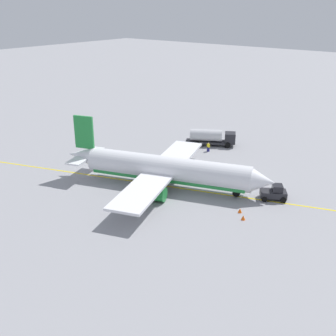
% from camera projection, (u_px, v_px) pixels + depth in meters
% --- Properties ---
extents(ground_plane, '(400.00, 400.00, 0.00)m').
position_uv_depth(ground_plane, '(168.00, 186.00, 62.85)').
color(ground_plane, '#939399').
extents(airplane, '(31.88, 28.31, 9.73)m').
position_uv_depth(airplane, '(165.00, 170.00, 62.00)').
color(airplane, white).
rests_on(airplane, ground).
extents(fuel_tanker, '(9.41, 6.94, 3.15)m').
position_uv_depth(fuel_tanker, '(211.00, 137.00, 80.34)').
color(fuel_tanker, '#2D2D33').
rests_on(fuel_tanker, ground).
extents(pushback_tug, '(4.11, 3.77, 2.20)m').
position_uv_depth(pushback_tug, '(274.00, 193.00, 58.40)').
color(pushback_tug, '#232328').
rests_on(pushback_tug, ground).
extents(refueling_worker, '(0.62, 0.55, 1.71)m').
position_uv_depth(refueling_worker, '(208.00, 147.00, 77.33)').
color(refueling_worker, navy).
rests_on(refueling_worker, ground).
extents(safety_cone_nose, '(0.55, 0.55, 0.61)m').
position_uv_depth(safety_cone_nose, '(240.00, 210.00, 54.93)').
color(safety_cone_nose, '#F2590F').
rests_on(safety_cone_nose, ground).
extents(safety_cone_wingtip, '(0.55, 0.55, 0.61)m').
position_uv_depth(safety_cone_wingtip, '(243.00, 218.00, 53.10)').
color(safety_cone_wingtip, '#F2590F').
rests_on(safety_cone_wingtip, ground).
extents(taxi_line_marking, '(84.29, 29.29, 0.01)m').
position_uv_depth(taxi_line_marking, '(168.00, 186.00, 62.85)').
color(taxi_line_marking, yellow).
rests_on(taxi_line_marking, ground).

